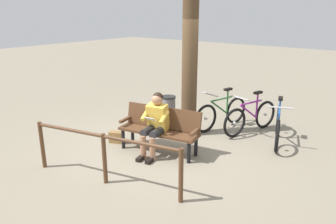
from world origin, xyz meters
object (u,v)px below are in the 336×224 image
Objects in this scene: bench at (160,126)px; tree_trunk at (190,62)px; handbag at (116,137)px; bicycle_red at (251,117)px; bicycle_black at (221,113)px; litter_bin at (168,111)px; bicycle_green at (278,126)px; person_reading at (155,121)px.

bench is 0.51× the size of tree_trunk.
handbag is 0.18× the size of bicycle_red.
bicycle_black is (-1.29, -2.16, 0.24)m from handbag.
litter_bin is 1.26m from bicycle_black.
bicycle_green reaches higher than litter_bin.
bicycle_black reaches higher than bench.
bench is at bearing 121.71° from litter_bin.
bicycle_red is at bearing -123.92° from bicycle_green.
person_reading is at bearing 94.12° from tree_trunk.
bicycle_black is at bearing -116.23° from tree_trunk.
tree_trunk is 1.99× the size of bicycle_black.
person_reading reaches higher than bicycle_green.
tree_trunk reaches higher than bicycle_green.
handbag is at bearing -16.61° from bicycle_black.
person_reading is at bearing 118.78° from litter_bin.
litter_bin is 2.49m from bicycle_green.
tree_trunk is 1.90m from bicycle_red.
bicycle_black is at bearing -120.87° from handbag.
bicycle_black reaches higher than handbag.
tree_trunk is at bearing -96.45° from bench.
bench reaches higher than litter_bin.
bicycle_black is at bearing -111.12° from bicycle_green.
bench is at bearing 4.97° from bicycle_black.
bicycle_red and bicycle_black have the same top height.
tree_trunk is at bearing -11.97° from bicycle_black.
bicycle_red is at bearing -154.43° from litter_bin.
tree_trunk is 2.03× the size of bicycle_green.
tree_trunk is (0.08, -1.10, 1.13)m from bench.
handbag is 3.40m from bicycle_green.
bench is at bearing -164.71° from handbag.
handbag is 0.09× the size of tree_trunk.
bicycle_green is 0.99× the size of bicycle_red.
tree_trunk is at bearing -85.94° from bicycle_green.
handbag is at bearing 4.55° from bench.
litter_bin is at bearing -94.06° from bicycle_green.
person_reading is at bearing -58.56° from bicycle_green.
bench reaches higher than handbag.
handbag is 2.53m from bicycle_black.
bicycle_black is (1.36, -0.05, 0.00)m from bicycle_green.
handbag is 1.51m from litter_bin.
bench is 0.23m from person_reading.
bench is 1.03× the size of bicycle_green.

